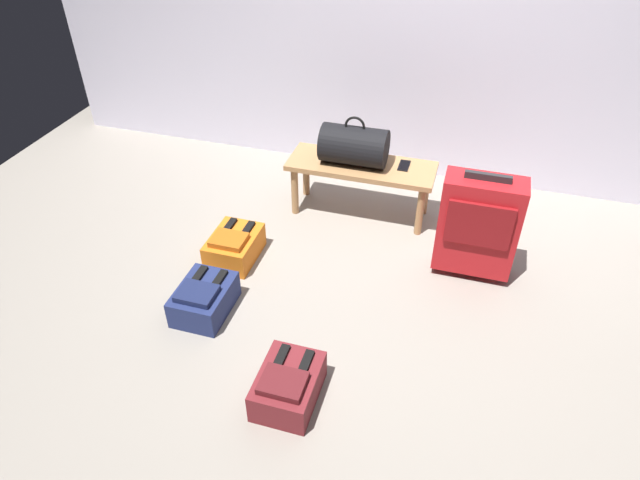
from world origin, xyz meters
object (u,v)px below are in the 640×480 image
object	(u,v)px
backpack_navy	(204,299)
backpack_maroon	(288,385)
bench	(361,172)
cell_phone	(404,165)
suitcase_upright_red	(478,225)
duffel_bag_black	(354,145)
backpack_orange	(234,246)

from	to	relation	value
backpack_navy	backpack_maroon	bearing A→B (deg)	-33.61
bench	backpack_maroon	distance (m)	1.68
cell_phone	suitcase_upright_red	xyz separation A→B (m)	(0.53, -0.49, -0.04)
bench	duffel_bag_black	distance (m)	0.20
bench	backpack_navy	distance (m)	1.40
backpack_maroon	duffel_bag_black	bearing A→B (deg)	93.44
backpack_maroon	backpack_navy	bearing A→B (deg)	146.39
duffel_bag_black	cell_phone	world-z (taller)	duffel_bag_black
bench	suitcase_upright_red	distance (m)	0.92
suitcase_upright_red	cell_phone	bearing A→B (deg)	137.02
duffel_bag_black	backpack_navy	xyz separation A→B (m)	(-0.56, -1.23, -0.44)
duffel_bag_black	cell_phone	distance (m)	0.37
duffel_bag_black	suitcase_upright_red	distance (m)	0.99
bench	backpack_maroon	bearing A→B (deg)	-88.53
bench	backpack_maroon	xyz separation A→B (m)	(0.04, -1.67, -0.24)
cell_phone	bench	bearing A→B (deg)	-169.35
duffel_bag_black	backpack_navy	distance (m)	1.42
suitcase_upright_red	duffel_bag_black	bearing A→B (deg)	153.08
suitcase_upright_red	backpack_maroon	world-z (taller)	suitcase_upright_red
duffel_bag_black	backpack_maroon	size ratio (longest dim) A/B	1.16
bench	backpack_orange	distance (m)	1.01
cell_phone	suitcase_upright_red	distance (m)	0.72
backpack_navy	cell_phone	bearing A→B (deg)	55.02
bench	backpack_orange	bearing A→B (deg)	-131.48
duffel_bag_black	backpack_orange	bearing A→B (deg)	-128.85
duffel_bag_black	cell_phone	bearing A→B (deg)	8.87
bench	suitcase_upright_red	xyz separation A→B (m)	(0.81, -0.44, 0.03)
duffel_bag_black	bench	bearing A→B (deg)	0.00
backpack_orange	duffel_bag_black	bearing A→B (deg)	51.15
backpack_orange	backpack_maroon	bearing A→B (deg)	-53.61
cell_phone	suitcase_upright_red	bearing A→B (deg)	-42.98
duffel_bag_black	backpack_orange	distance (m)	1.03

